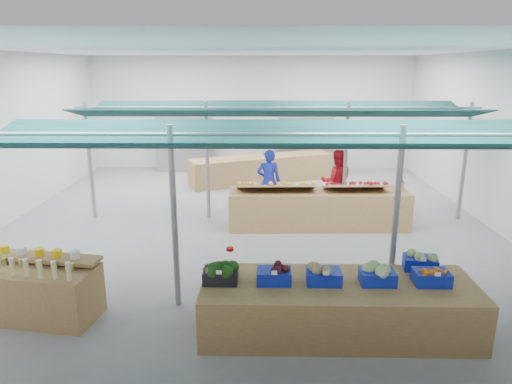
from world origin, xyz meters
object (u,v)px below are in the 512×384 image
(bottle_shelf, at_px, (38,290))
(vendor_left, at_px, (269,181))
(veg_counter, at_px, (337,307))
(fruit_counter, at_px, (318,209))
(vendor_right, at_px, (336,182))

(bottle_shelf, relative_size, vendor_left, 1.14)
(bottle_shelf, bearing_deg, veg_counter, 4.77)
(veg_counter, distance_m, fruit_counter, 4.60)
(bottle_shelf, distance_m, vendor_left, 6.50)
(bottle_shelf, bearing_deg, vendor_right, 53.37)
(vendor_left, height_order, vendor_right, same)
(fruit_counter, bearing_deg, vendor_left, 136.50)
(veg_counter, bearing_deg, vendor_right, 81.84)
(bottle_shelf, xyz_separation_m, vendor_right, (5.49, 5.33, 0.42))
(veg_counter, relative_size, vendor_right, 2.32)
(veg_counter, relative_size, fruit_counter, 0.93)
(fruit_counter, xyz_separation_m, vendor_left, (-1.20, 1.10, 0.40))
(bottle_shelf, distance_m, fruit_counter, 6.47)
(veg_counter, height_order, vendor_right, vendor_right)
(bottle_shelf, height_order, vendor_right, vendor_right)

